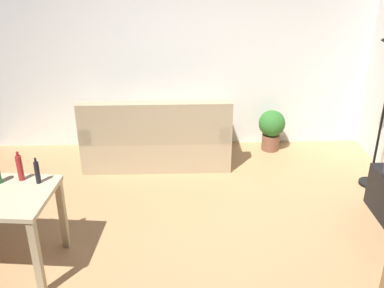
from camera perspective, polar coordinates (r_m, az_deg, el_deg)
The scene contains 6 objects.
ground_plane at distance 4.56m, azimuth -1.05°, elevation -11.39°, with size 5.20×4.40×0.02m, color tan.
wall_rear at distance 6.03m, azimuth -1.57°, elevation 12.06°, with size 5.20×0.10×2.70m, color white.
couch at distance 5.78m, azimuth -4.49°, elevation 0.50°, with size 1.86×0.84×0.92m.
potted_plant at distance 6.19m, azimuth 10.13°, elevation 2.10°, with size 0.36×0.36×0.57m.
bottle_red at distance 4.14m, azimuth -21.15°, elevation -2.83°, with size 0.05×0.05×0.27m.
bottle_dark at distance 4.05m, azimuth -19.17°, elevation -3.42°, with size 0.04×0.04×0.24m.
Camera 1 is at (-0.05, -3.67, 2.69)m, focal length 41.73 mm.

